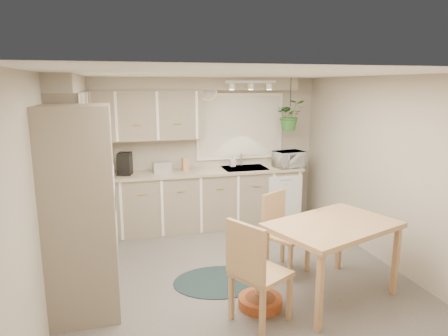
# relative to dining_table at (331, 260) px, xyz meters

# --- Properties ---
(floor) EXTENTS (4.20, 4.20, 0.00)m
(floor) POSITION_rel_dining_table_xyz_m (-0.88, 0.72, -0.42)
(floor) COLOR slate
(floor) RESTS_ON ground
(ceiling) EXTENTS (4.20, 4.20, 0.00)m
(ceiling) POSITION_rel_dining_table_xyz_m (-0.88, 0.72, 1.98)
(ceiling) COLOR white
(ceiling) RESTS_ON wall_back
(wall_back) EXTENTS (4.00, 0.04, 2.40)m
(wall_back) POSITION_rel_dining_table_xyz_m (-0.88, 2.82, 0.78)
(wall_back) COLOR #ADA28F
(wall_back) RESTS_ON floor
(wall_front) EXTENTS (4.00, 0.04, 2.40)m
(wall_front) POSITION_rel_dining_table_xyz_m (-0.88, -1.38, 0.78)
(wall_front) COLOR #ADA28F
(wall_front) RESTS_ON floor
(wall_left) EXTENTS (0.04, 4.20, 2.40)m
(wall_left) POSITION_rel_dining_table_xyz_m (-2.88, 0.72, 0.78)
(wall_left) COLOR #ADA28F
(wall_left) RESTS_ON floor
(wall_right) EXTENTS (0.04, 4.20, 2.40)m
(wall_right) POSITION_rel_dining_table_xyz_m (1.12, 0.72, 0.78)
(wall_right) COLOR #ADA28F
(wall_right) RESTS_ON floor
(base_cab_left) EXTENTS (0.60, 1.85, 0.90)m
(base_cab_left) POSITION_rel_dining_table_xyz_m (-2.58, 1.59, 0.03)
(base_cab_left) COLOR gray
(base_cab_left) RESTS_ON floor
(base_cab_back) EXTENTS (3.60, 0.60, 0.90)m
(base_cab_back) POSITION_rel_dining_table_xyz_m (-1.08, 2.52, 0.03)
(base_cab_back) COLOR gray
(base_cab_back) RESTS_ON floor
(counter_left) EXTENTS (0.64, 1.89, 0.04)m
(counter_left) POSITION_rel_dining_table_xyz_m (-2.57, 1.59, 0.50)
(counter_left) COLOR #BFAC8B
(counter_left) RESTS_ON base_cab_left
(counter_back) EXTENTS (3.64, 0.64, 0.04)m
(counter_back) POSITION_rel_dining_table_xyz_m (-1.08, 2.51, 0.50)
(counter_back) COLOR #BFAC8B
(counter_back) RESTS_ON base_cab_back
(oven_stack) EXTENTS (0.65, 0.65, 2.10)m
(oven_stack) POSITION_rel_dining_table_xyz_m (-2.56, 0.34, 0.63)
(oven_stack) COLOR gray
(oven_stack) RESTS_ON floor
(wall_oven_face) EXTENTS (0.02, 0.56, 0.58)m
(wall_oven_face) POSITION_rel_dining_table_xyz_m (-2.24, 0.34, 0.63)
(wall_oven_face) COLOR silver
(wall_oven_face) RESTS_ON oven_stack
(upper_cab_left) EXTENTS (0.35, 2.00, 0.75)m
(upper_cab_left) POSITION_rel_dining_table_xyz_m (-2.71, 1.72, 1.41)
(upper_cab_left) COLOR gray
(upper_cab_left) RESTS_ON wall_left
(upper_cab_back) EXTENTS (2.00, 0.35, 0.75)m
(upper_cab_back) POSITION_rel_dining_table_xyz_m (-1.88, 2.64, 1.41)
(upper_cab_back) COLOR gray
(upper_cab_back) RESTS_ON wall_back
(soffit_left) EXTENTS (0.30, 2.00, 0.20)m
(soffit_left) POSITION_rel_dining_table_xyz_m (-2.73, 1.72, 1.88)
(soffit_left) COLOR #ADA28F
(soffit_left) RESTS_ON wall_left
(soffit_back) EXTENTS (3.60, 0.30, 0.20)m
(soffit_back) POSITION_rel_dining_table_xyz_m (-1.08, 2.67, 1.88)
(soffit_back) COLOR #ADA28F
(soffit_back) RESTS_ON wall_back
(cooktop) EXTENTS (0.52, 0.58, 0.02)m
(cooktop) POSITION_rel_dining_table_xyz_m (-2.56, 1.02, 0.53)
(cooktop) COLOR silver
(cooktop) RESTS_ON counter_left
(range_hood) EXTENTS (0.40, 0.60, 0.14)m
(range_hood) POSITION_rel_dining_table_xyz_m (-2.58, 1.02, 0.98)
(range_hood) COLOR silver
(range_hood) RESTS_ON upper_cab_left
(window_blinds) EXTENTS (1.40, 0.02, 1.00)m
(window_blinds) POSITION_rel_dining_table_xyz_m (-0.18, 2.79, 1.18)
(window_blinds) COLOR white
(window_blinds) RESTS_ON wall_back
(window_frame) EXTENTS (1.50, 0.02, 1.10)m
(window_frame) POSITION_rel_dining_table_xyz_m (-0.18, 2.80, 1.18)
(window_frame) COLOR white
(window_frame) RESTS_ON wall_back
(sink) EXTENTS (0.70, 0.48, 0.10)m
(sink) POSITION_rel_dining_table_xyz_m (-0.18, 2.52, 0.48)
(sink) COLOR #B4B6BC
(sink) RESTS_ON counter_back
(dishwasher_front) EXTENTS (0.58, 0.02, 0.83)m
(dishwasher_front) POSITION_rel_dining_table_xyz_m (0.42, 2.21, 0.01)
(dishwasher_front) COLOR silver
(dishwasher_front) RESTS_ON base_cab_back
(track_light_bar) EXTENTS (0.80, 0.04, 0.04)m
(track_light_bar) POSITION_rel_dining_table_xyz_m (-0.18, 2.27, 1.91)
(track_light_bar) COLOR silver
(track_light_bar) RESTS_ON ceiling
(wall_clock) EXTENTS (0.30, 0.03, 0.30)m
(wall_clock) POSITION_rel_dining_table_xyz_m (-0.73, 2.79, 1.76)
(wall_clock) COLOR #E2B24F
(wall_clock) RESTS_ON wall_back
(dining_table) EXTENTS (1.56, 1.29, 0.84)m
(dining_table) POSITION_rel_dining_table_xyz_m (0.00, 0.00, 0.00)
(dining_table) COLOR tan
(dining_table) RESTS_ON floor
(chair_left) EXTENTS (0.67, 0.67, 1.05)m
(chair_left) POSITION_rel_dining_table_xyz_m (-0.90, -0.24, 0.11)
(chair_left) COLOR tan
(chair_left) RESTS_ON floor
(chair_back) EXTENTS (0.63, 0.63, 0.98)m
(chair_back) POSITION_rel_dining_table_xyz_m (-0.23, 0.67, 0.07)
(chair_back) COLOR tan
(chair_back) RESTS_ON floor
(braided_rug) EXTENTS (1.17, 0.94, 0.01)m
(braided_rug) POSITION_rel_dining_table_xyz_m (-1.10, 0.60, -0.41)
(braided_rug) COLOR black
(braided_rug) RESTS_ON floor
(pet_bed) EXTENTS (0.53, 0.53, 0.11)m
(pet_bed) POSITION_rel_dining_table_xyz_m (-0.82, -0.03, -0.37)
(pet_bed) COLOR #A45220
(pet_bed) RESTS_ON floor
(microwave) EXTENTS (0.52, 0.35, 0.33)m
(microwave) POSITION_rel_dining_table_xyz_m (0.55, 2.42, 0.68)
(microwave) COLOR silver
(microwave) RESTS_ON counter_back
(soap_bottle) EXTENTS (0.10, 0.19, 0.09)m
(soap_bottle) POSITION_rel_dining_table_xyz_m (-0.35, 2.67, 0.56)
(soap_bottle) COLOR silver
(soap_bottle) RESTS_ON counter_back
(hanging_plant) EXTENTS (0.52, 0.56, 0.39)m
(hanging_plant) POSITION_rel_dining_table_xyz_m (0.55, 2.42, 1.32)
(hanging_plant) COLOR #2F6829
(hanging_plant) RESTS_ON ceiling
(coffee_maker) EXTENTS (0.24, 0.27, 0.34)m
(coffee_maker) POSITION_rel_dining_table_xyz_m (-2.09, 2.52, 0.69)
(coffee_maker) COLOR black
(coffee_maker) RESTS_ON counter_back
(toaster) EXTENTS (0.30, 0.19, 0.17)m
(toaster) POSITION_rel_dining_table_xyz_m (-1.54, 2.54, 0.61)
(toaster) COLOR #B4B6BC
(toaster) RESTS_ON counter_back
(knife_block) EXTENTS (0.11, 0.11, 0.21)m
(knife_block) POSITION_rel_dining_table_xyz_m (-1.16, 2.57, 0.62)
(knife_block) COLOR tan
(knife_block) RESTS_ON counter_back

